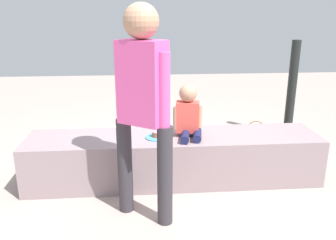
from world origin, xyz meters
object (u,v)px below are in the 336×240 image
(water_bottle_near_gift, at_px, (116,135))
(handbag_brown_canvas, at_px, (255,136))
(cake_box_white, at_px, (76,136))
(gift_bag, at_px, (150,136))
(party_cup_red, at_px, (164,133))
(handbag_black_leather, at_px, (91,152))
(cake_plate, at_px, (157,136))
(child_seated, at_px, (188,114))
(adult_standing, at_px, (143,96))

(water_bottle_near_gift, height_order, handbag_brown_canvas, handbag_brown_canvas)
(cake_box_white, bearing_deg, gift_bag, -18.63)
(gift_bag, distance_m, cake_box_white, 0.98)
(party_cup_red, bearing_deg, gift_bag, -120.66)
(cake_box_white, height_order, handbag_black_leather, handbag_black_leather)
(cake_plate, bearing_deg, handbag_black_leather, 141.19)
(child_seated, height_order, handbag_black_leather, child_seated)
(handbag_black_leather, distance_m, handbag_brown_canvas, 1.98)
(child_seated, distance_m, water_bottle_near_gift, 1.44)
(cake_plate, relative_size, handbag_brown_canvas, 0.76)
(child_seated, relative_size, party_cup_red, 4.61)
(adult_standing, relative_size, gift_bag, 5.29)
(cake_plate, distance_m, handbag_black_leather, 0.97)
(gift_bag, xyz_separation_m, cake_box_white, (-0.92, 0.31, -0.08))
(cake_plate, xyz_separation_m, handbag_brown_canvas, (1.25, 0.93, -0.37))
(party_cup_red, bearing_deg, cake_plate, -96.92)
(gift_bag, relative_size, handbag_black_leather, 0.99)
(gift_bag, height_order, party_cup_red, gift_bag)
(child_seated, relative_size, water_bottle_near_gift, 2.37)
(party_cup_red, bearing_deg, water_bottle_near_gift, -169.14)
(cake_plate, xyz_separation_m, gift_bag, (-0.04, 0.91, -0.33))
(water_bottle_near_gift, relative_size, handbag_black_leather, 0.66)
(adult_standing, xyz_separation_m, gift_bag, (0.09, 1.48, -0.83))
(water_bottle_near_gift, xyz_separation_m, handbag_black_leather, (-0.23, -0.55, 0.01))
(child_seated, bearing_deg, adult_standing, -125.13)
(adult_standing, height_order, water_bottle_near_gift, adult_standing)
(cake_plate, bearing_deg, water_bottle_near_gift, 112.51)
(water_bottle_near_gift, xyz_separation_m, handbag_brown_canvas, (1.71, -0.19, 0.00))
(water_bottle_near_gift, relative_size, cake_box_white, 0.62)
(adult_standing, relative_size, cake_box_white, 4.87)
(party_cup_red, distance_m, handbag_black_leather, 1.08)
(cake_plate, height_order, cake_box_white, cake_plate)
(water_bottle_near_gift, relative_size, party_cup_red, 1.95)
(child_seated, bearing_deg, handbag_black_leather, 151.27)
(party_cup_red, height_order, cake_box_white, cake_box_white)
(cake_box_white, height_order, handbag_brown_canvas, handbag_brown_canvas)
(water_bottle_near_gift, bearing_deg, gift_bag, -25.76)
(handbag_brown_canvas, bearing_deg, gift_bag, -179.27)
(cake_plate, bearing_deg, gift_bag, 92.56)
(child_seated, bearing_deg, water_bottle_near_gift, 124.39)
(adult_standing, bearing_deg, party_cup_red, 81.15)
(adult_standing, height_order, gift_bag, adult_standing)
(gift_bag, distance_m, handbag_brown_canvas, 1.29)
(gift_bag, height_order, handbag_brown_canvas, gift_bag)
(adult_standing, distance_m, party_cup_red, 2.04)
(gift_bag, height_order, cake_box_white, gift_bag)
(child_seated, xyz_separation_m, handbag_black_leather, (-0.98, 0.54, -0.56))
(cake_plate, distance_m, water_bottle_near_gift, 1.26)
(gift_bag, bearing_deg, cake_box_white, 161.37)
(adult_standing, distance_m, cake_box_white, 2.18)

